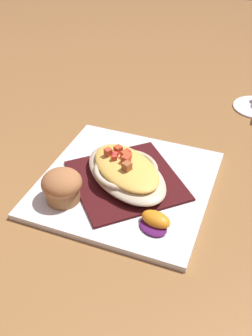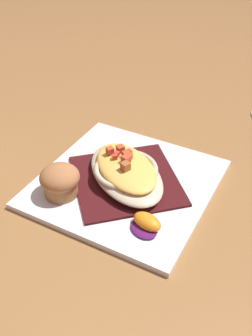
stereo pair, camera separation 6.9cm
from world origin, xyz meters
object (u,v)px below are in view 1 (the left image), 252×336
muffin (62,186)px  gratin_dish (126,171)px  square_plate (126,184)px  orange_garnish (155,221)px

muffin → gratin_dish: bearing=136.0°
muffin → square_plate: bearing=135.9°
orange_garnish → muffin: bearing=-89.9°
muffin → orange_garnish: 0.16m
gratin_dish → orange_garnish: size_ratio=3.69×
orange_garnish → gratin_dish: bearing=-135.0°
muffin → orange_garnish: (-0.00, 0.16, -0.02)m
square_plate → orange_garnish: orange_garnish is taller
gratin_dish → muffin: (0.08, -0.08, 0.01)m
gratin_dish → orange_garnish: (0.08, 0.08, -0.01)m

